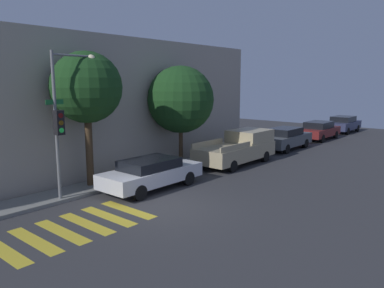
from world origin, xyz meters
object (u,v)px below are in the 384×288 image
(sedan_tail_of_row, at_px, (343,124))
(tree_near_corner, at_px, (86,88))
(traffic_light_pole, at_px, (66,107))
(sedan_middle, at_px, (285,138))
(tree_midblock, at_px, (181,100))
(sedan_far_end, at_px, (319,130))
(pickup_truck, at_px, (239,148))
(sedan_near_corner, at_px, (151,173))

(sedan_tail_of_row, xyz_separation_m, tree_near_corner, (-25.33, 2.09, 3.50))
(tree_near_corner, bearing_deg, sedan_tail_of_row, -4.71)
(traffic_light_pole, bearing_deg, sedan_middle, -4.69)
(sedan_middle, xyz_separation_m, tree_midblock, (-8.20, 2.09, 2.81))
(sedan_middle, distance_m, sedan_tail_of_row, 11.34)
(sedan_middle, relative_size, sedan_tail_of_row, 1.06)
(tree_near_corner, bearing_deg, sedan_far_end, -6.04)
(pickup_truck, xyz_separation_m, tree_near_corner, (-8.31, 2.09, 3.38))
(sedan_far_end, xyz_separation_m, sedan_tail_of_row, (5.59, 0.00, 0.02))
(sedan_far_end, height_order, sedan_tail_of_row, sedan_tail_of_row)
(sedan_far_end, height_order, tree_near_corner, tree_near_corner)
(sedan_near_corner, bearing_deg, sedan_middle, -0.00)
(traffic_light_pole, xyz_separation_m, tree_near_corner, (1.49, 0.82, 0.68))
(pickup_truck, distance_m, tree_midblock, 4.24)
(traffic_light_pole, bearing_deg, sedan_far_end, -3.43)
(traffic_light_pole, distance_m, tree_near_corner, 1.83)
(tree_near_corner, distance_m, tree_midblock, 5.83)
(traffic_light_pole, height_order, sedan_middle, traffic_light_pole)
(traffic_light_pole, height_order, tree_near_corner, tree_near_corner)
(sedan_near_corner, bearing_deg, traffic_light_pole, 157.66)
(sedan_near_corner, relative_size, sedan_tail_of_row, 1.06)
(sedan_middle, xyz_separation_m, sedan_far_end, (5.75, 0.00, -0.02))
(sedan_far_end, bearing_deg, pickup_truck, 180.00)
(sedan_tail_of_row, bearing_deg, sedan_near_corner, 180.00)
(pickup_truck, bearing_deg, sedan_far_end, -0.00)
(sedan_middle, bearing_deg, sedan_near_corner, 180.00)
(tree_midblock, bearing_deg, pickup_truck, -39.64)
(pickup_truck, bearing_deg, sedan_near_corner, 180.00)
(sedan_near_corner, xyz_separation_m, sedan_far_end, (18.14, -0.00, 0.04))
(traffic_light_pole, height_order, sedan_near_corner, traffic_light_pole)
(pickup_truck, relative_size, sedan_far_end, 1.17)
(sedan_middle, bearing_deg, traffic_light_pole, 175.31)
(sedan_near_corner, distance_m, tree_midblock, 5.49)
(sedan_far_end, bearing_deg, traffic_light_pole, 176.57)
(pickup_truck, distance_m, sedan_middle, 5.68)
(sedan_middle, height_order, sedan_far_end, sedan_middle)
(pickup_truck, xyz_separation_m, sedan_tail_of_row, (17.02, -0.00, -0.12))
(sedan_middle, xyz_separation_m, sedan_tail_of_row, (11.34, 0.00, -0.01))
(sedan_far_end, height_order, tree_midblock, tree_midblock)
(sedan_near_corner, distance_m, sedan_middle, 12.39)
(sedan_far_end, relative_size, sedan_tail_of_row, 1.04)
(pickup_truck, distance_m, tree_near_corner, 9.21)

